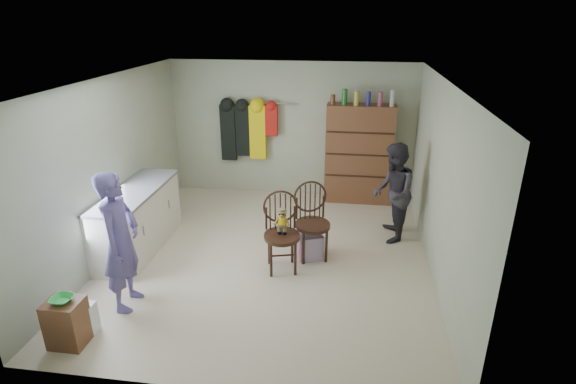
# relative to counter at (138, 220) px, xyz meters

# --- Properties ---
(ground_plane) EXTENTS (5.00, 5.00, 0.00)m
(ground_plane) POSITION_rel_counter_xyz_m (1.95, 0.00, -0.47)
(ground_plane) COLOR beige
(ground_plane) RESTS_ON ground
(room_walls) EXTENTS (5.00, 5.00, 5.00)m
(room_walls) POSITION_rel_counter_xyz_m (1.95, 0.53, 1.11)
(room_walls) COLOR #AFB597
(room_walls) RESTS_ON ground
(counter) EXTENTS (0.64, 1.86, 0.94)m
(counter) POSITION_rel_counter_xyz_m (0.00, 0.00, 0.00)
(counter) COLOR silver
(counter) RESTS_ON ground
(stool) EXTENTS (0.37, 0.32, 0.53)m
(stool) POSITION_rel_counter_xyz_m (0.17, -2.08, -0.21)
(stool) COLOR brown
(stool) RESTS_ON ground
(bowl) EXTENTS (0.22, 0.22, 0.05)m
(bowl) POSITION_rel_counter_xyz_m (0.17, -2.08, 0.08)
(bowl) COLOR green
(bowl) RESTS_ON stool
(plastic_tub) EXTENTS (0.39, 0.37, 0.36)m
(plastic_tub) POSITION_rel_counter_xyz_m (0.16, -1.97, -0.29)
(plastic_tub) COLOR white
(plastic_tub) RESTS_ON ground
(chair_front) EXTENTS (0.59, 0.59, 1.09)m
(chair_front) POSITION_rel_counter_xyz_m (2.17, -0.24, 0.14)
(chair_front) COLOR #3B2014
(chair_front) RESTS_ON ground
(chair_far) EXTENTS (0.62, 0.62, 1.11)m
(chair_far) POSITION_rel_counter_xyz_m (2.55, 0.15, 0.12)
(chair_far) COLOR #3B2014
(chair_far) RESTS_ON ground
(striped_bag) EXTENTS (0.42, 0.38, 0.36)m
(striped_bag) POSITION_rel_counter_xyz_m (2.53, 0.07, -0.29)
(striped_bag) COLOR pink
(striped_bag) RESTS_ON ground
(person_left) EXTENTS (0.44, 0.64, 1.70)m
(person_left) POSITION_rel_counter_xyz_m (0.47, -1.32, 0.38)
(person_left) COLOR #5D5195
(person_left) RESTS_ON ground
(person_right) EXTENTS (0.58, 0.74, 1.53)m
(person_right) POSITION_rel_counter_xyz_m (3.71, 0.84, 0.29)
(person_right) COLOR #2D2B33
(person_right) RESTS_ON ground
(dresser) EXTENTS (1.20, 0.39, 2.08)m
(dresser) POSITION_rel_counter_xyz_m (3.20, 2.30, 0.44)
(dresser) COLOR brown
(dresser) RESTS_ON ground
(coat_rack) EXTENTS (1.42, 0.12, 1.09)m
(coat_rack) POSITION_rel_counter_xyz_m (1.12, 2.38, 0.78)
(coat_rack) COLOR #99999E
(coat_rack) RESTS_ON ground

